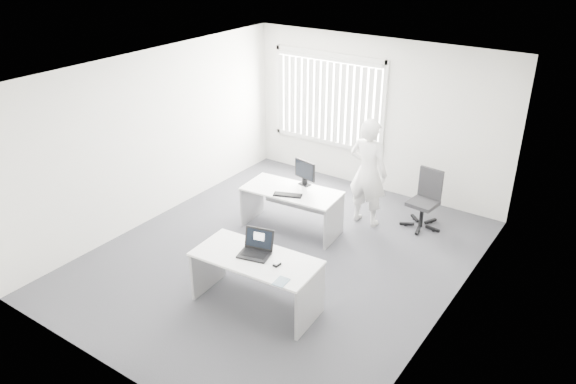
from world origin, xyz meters
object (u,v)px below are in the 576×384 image
Objects in this scene: desk_near at (256,271)px; desk_far at (292,201)px; laptop at (254,246)px; monitor at (305,173)px; person at (368,172)px; office_chair at (423,209)px.

desk_near reaches higher than desk_far.
monitor is (-0.67, 2.21, 0.03)m from laptop.
person is at bearing 73.43° from laptop.
desk_near is 1.71× the size of office_chair.
desk_far is 3.86× the size of monitor.
person reaches higher than office_chair.
laptop reaches higher than desk_far.
desk_far is 0.50m from monitor.
desk_near is 2.36m from monitor.
desk_near is 0.92× the size of person.
desk_near is 0.36m from laptop.
laptop reaches higher than office_chair.
desk_far is 4.13× the size of laptop.
monitor is (-0.71, 2.22, 0.38)m from desk_near.
desk_near is 2.86m from person.
office_chair is at bearing 69.93° from desk_near.
desk_near is 3.99× the size of monitor.
laptop is (-0.99, -3.24, 0.59)m from office_chair.
office_chair is at bearing 32.62° from desk_far.
monitor reaches higher than laptop.
office_chair is at bearing 42.91° from monitor.
person is (-0.84, -0.42, 0.60)m from office_chair.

